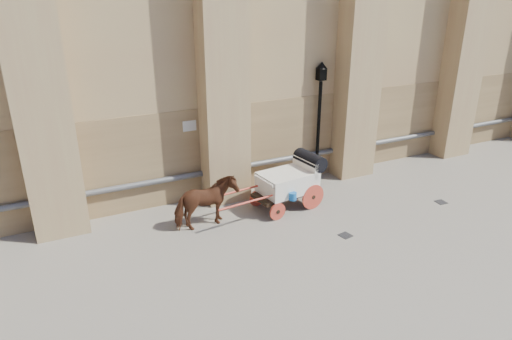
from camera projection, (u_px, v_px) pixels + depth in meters
ground at (311, 242)px, 12.40m from camera, size 90.00×90.00×0.00m
horse at (206, 203)px, 12.93m from camera, size 1.86×0.98×1.51m
carriage at (291, 180)px, 14.16m from camera, size 3.85×1.47×1.64m
street_lamp at (319, 118)px, 15.80m from camera, size 0.39×0.39×4.16m
drain_grate_near at (346, 235)px, 12.74m from camera, size 0.37×0.37×0.01m
drain_grate_far at (441, 202)px, 14.71m from camera, size 0.34×0.34×0.01m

